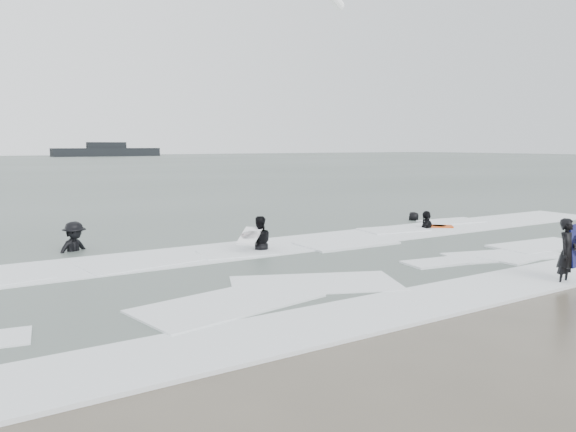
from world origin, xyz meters
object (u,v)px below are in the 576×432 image
surfer_breaker (75,253)px  surfer_centre (565,284)px  surfer_wading (259,252)px  vessel_horizon (107,151)px  surfer_right_far (414,222)px  surfer_right_near (426,230)px

surfer_breaker → surfer_centre: bearing=-73.5°
surfer_wading → surfer_breaker: 5.27m
surfer_centre → vessel_horizon: 142.90m
surfer_wading → vessel_horizon: size_ratio=0.06×
surfer_right_far → surfer_wading: bearing=-16.6°
surfer_centre → surfer_wading: (-4.00, 6.85, 0.00)m
surfer_right_far → surfer_breaker: bearing=-33.7°
surfer_right_far → surfer_centre: bearing=31.8°
surfer_centre → surfer_breaker: size_ratio=0.85×
surfer_wading → surfer_right_far: size_ratio=1.04×
surfer_centre → surfer_right_near: 8.10m
surfer_breaker → surfer_right_near: surfer_right_near is taller
surfer_right_near → vessel_horizon: vessel_horizon is taller
surfer_breaker → surfer_wading: bearing=-55.9°
surfer_breaker → surfer_right_far: 12.99m
surfer_wading → vessel_horizon: bearing=-83.4°
surfer_right_far → vessel_horizon: 133.03m
surfer_centre → surfer_right_far: bearing=53.8°
surfer_right_near → surfer_right_far: (1.17, 1.86, 0.00)m
surfer_wading → surfer_right_near: surfer_right_near is taller
surfer_centre → surfer_breaker: 12.79m
surfer_breaker → vessel_horizon: (33.62, 131.16, 1.35)m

